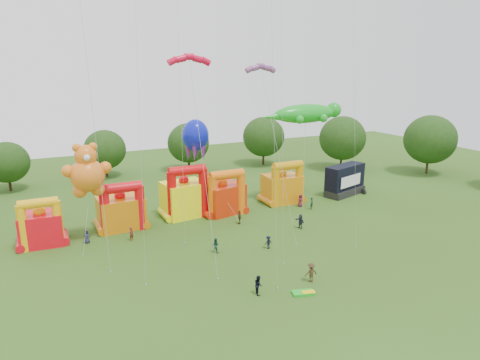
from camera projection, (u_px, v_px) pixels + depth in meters
name	position (u px, v px, depth m)	size (l,w,h in m)	color
ground	(311.00, 316.00, 36.16)	(160.00, 160.00, 0.00)	#2D4914
tree_ring	(298.00, 247.00, 34.59)	(120.26, 122.33, 12.07)	#352314
bouncy_castle_0	(41.00, 226.00, 50.00)	(4.97, 4.09, 6.04)	red
bouncy_castle_1	(121.00, 210.00, 55.23)	(5.82, 4.76, 6.46)	orange
bouncy_castle_2	(185.00, 196.00, 59.72)	(6.25, 5.25, 7.54)	#F9F40D
bouncy_castle_3	(223.00, 196.00, 60.99)	(6.35, 5.51, 6.60)	red
bouncy_castle_4	(283.00, 186.00, 65.86)	(5.78, 4.78, 6.72)	orange
stage_trailer	(345.00, 180.00, 69.93)	(8.14, 4.96, 4.97)	black
teddy_bear_kite	(87.00, 190.00, 49.39)	(5.56, 6.20, 12.08)	orange
gecko_kite	(305.00, 138.00, 64.07)	(13.90, 6.16, 15.14)	green
octopus_kite	(211.00, 173.00, 61.33)	(4.53, 12.44, 13.06)	#0C17B6
parafoil_kites	(210.00, 147.00, 46.07)	(24.56, 14.12, 32.76)	red
diamond_kites	(249.00, 107.00, 44.48)	(26.68, 20.66, 40.09)	#D93C0A
folded_kite_bundle	(304.00, 293.00, 39.61)	(2.19, 1.49, 0.31)	green
spectator_0	(87.00, 237.00, 50.87)	(0.81, 0.53, 1.67)	#24273C
spectator_1	(131.00, 234.00, 51.66)	(0.61, 0.40, 1.68)	maroon
spectator_2	(215.00, 245.00, 48.33)	(0.84, 0.65, 1.72)	#1B4532
spectator_3	(268.00, 242.00, 49.36)	(1.00, 0.57, 1.55)	black
spectator_4	(240.00, 217.00, 57.10)	(1.10, 0.46, 1.87)	#363115
spectator_5	(300.00, 221.00, 55.51)	(1.77, 0.56, 1.90)	#212437
spectator_6	(300.00, 201.00, 64.11)	(0.93, 0.61, 1.90)	maroon
spectator_7	(312.00, 203.00, 62.91)	(0.67, 0.44, 1.83)	#183C23
spectator_8	(258.00, 285.00, 39.47)	(0.90, 0.70, 1.84)	black
spectator_9	(311.00, 272.00, 41.70)	(1.27, 0.73, 1.96)	#3B2A17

